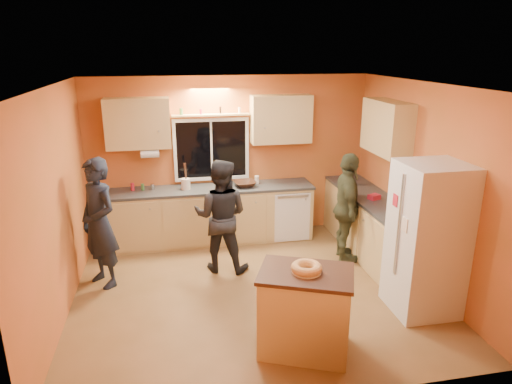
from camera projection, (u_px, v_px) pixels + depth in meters
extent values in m
plane|color=brown|center=(253.00, 290.00, 5.92)|extent=(4.50, 4.50, 0.00)
cube|color=#D16335|center=(230.00, 158.00, 7.39)|extent=(4.50, 0.04, 2.60)
cube|color=#D16335|center=(299.00, 271.00, 3.65)|extent=(4.50, 0.04, 2.60)
cube|color=#D16335|center=(56.00, 207.00, 5.11)|extent=(0.04, 4.00, 2.60)
cube|color=#D16335|center=(423.00, 185.00, 5.93)|extent=(0.04, 4.00, 2.60)
cube|color=white|center=(253.00, 85.00, 5.13)|extent=(4.50, 4.00, 0.02)
cube|color=black|center=(211.00, 149.00, 7.28)|extent=(1.10, 0.02, 0.90)
cube|color=white|center=(212.00, 150.00, 7.26)|extent=(1.20, 0.04, 1.00)
cube|color=tan|center=(138.00, 123.00, 6.79)|extent=(0.95, 0.33, 0.75)
cube|color=tan|center=(281.00, 119.00, 7.19)|extent=(0.95, 0.33, 0.75)
cube|color=tan|center=(387.00, 127.00, 6.46)|extent=(0.33, 1.00, 0.75)
cylinder|color=silver|center=(150.00, 154.00, 6.85)|extent=(0.27, 0.12, 0.12)
cube|color=tan|center=(212.00, 216.00, 7.31)|extent=(3.20, 0.60, 0.86)
cube|color=#282B2D|center=(211.00, 189.00, 7.17)|extent=(3.24, 0.62, 0.04)
cube|color=tan|center=(347.00, 206.00, 7.73)|extent=(0.60, 0.60, 0.86)
cube|color=#282B2D|center=(349.00, 181.00, 7.60)|extent=(0.62, 0.62, 0.04)
cube|color=tan|center=(379.00, 234.00, 6.61)|extent=(0.60, 1.80, 0.86)
cube|color=#282B2D|center=(381.00, 204.00, 6.47)|extent=(0.62, 1.84, 0.04)
cube|color=silver|center=(427.00, 239.00, 5.24)|extent=(0.72, 0.70, 1.80)
cube|color=tan|center=(305.00, 313.00, 4.63)|extent=(1.04, 0.89, 0.86)
cube|color=black|center=(306.00, 274.00, 4.50)|extent=(1.10, 0.94, 0.04)
torus|color=tan|center=(307.00, 268.00, 4.48)|extent=(0.31, 0.31, 0.09)
imported|color=black|center=(99.00, 223.00, 5.84)|extent=(0.71, 0.74, 1.71)
imported|color=black|center=(221.00, 216.00, 6.27)|extent=(0.93, 0.83, 1.59)
imported|color=#333622|center=(347.00, 208.00, 6.56)|extent=(0.58, 1.00, 1.61)
imported|color=black|center=(245.00, 184.00, 7.23)|extent=(0.39, 0.39, 0.09)
cylinder|color=#F0E0C9|center=(186.00, 184.00, 7.07)|extent=(0.14, 0.14, 0.17)
imported|color=gray|center=(416.00, 210.00, 5.68)|extent=(0.33, 0.30, 0.33)
cube|color=#B51B2E|center=(374.00, 197.00, 6.62)|extent=(0.19, 0.17, 0.07)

